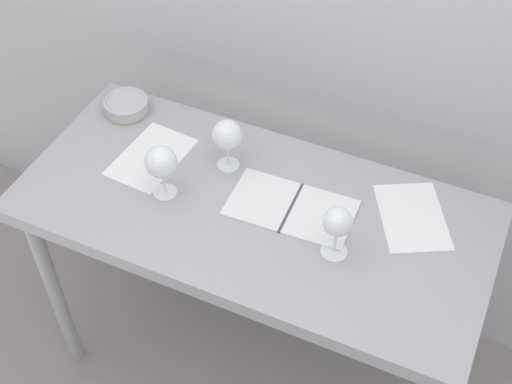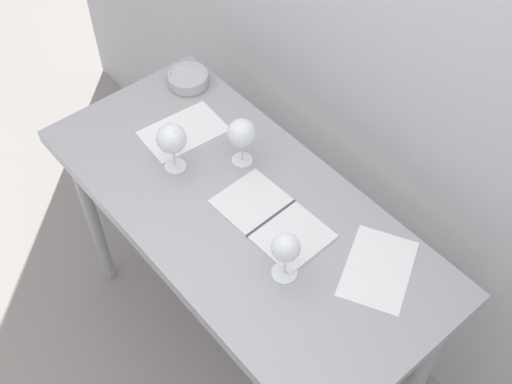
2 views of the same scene
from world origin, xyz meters
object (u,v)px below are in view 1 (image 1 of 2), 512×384
(open_notebook, at_px, (291,208))
(tasting_bowl, at_px, (126,105))
(wine_glass_near_right, at_px, (338,223))
(tasting_sheet_upper, at_px, (151,157))
(wine_glass_near_left, at_px, (161,163))
(tasting_sheet_lower, at_px, (412,217))
(wine_glass_far_left, at_px, (227,136))

(open_notebook, bearing_deg, tasting_bowl, 162.63)
(wine_glass_near_right, distance_m, tasting_sheet_upper, 0.67)
(wine_glass_near_left, height_order, wine_glass_near_right, wine_glass_near_left)
(wine_glass_near_left, xyz_separation_m, tasting_sheet_lower, (0.70, 0.21, -0.12))
(tasting_sheet_upper, distance_m, tasting_bowl, 0.25)
(wine_glass_far_left, xyz_separation_m, tasting_sheet_lower, (0.58, 0.03, -0.12))
(wine_glass_far_left, height_order, tasting_sheet_lower, wine_glass_far_left)
(wine_glass_near_right, relative_size, tasting_sheet_lower, 0.64)
(wine_glass_near_right, bearing_deg, tasting_bowl, 161.54)
(wine_glass_near_left, distance_m, tasting_sheet_upper, 0.20)
(wine_glass_near_right, bearing_deg, tasting_sheet_lower, 52.88)
(wine_glass_far_left, xyz_separation_m, open_notebook, (0.25, -0.09, -0.12))
(tasting_sheet_upper, height_order, tasting_bowl, tasting_bowl)
(tasting_bowl, bearing_deg, wine_glass_near_right, -18.46)
(open_notebook, bearing_deg, wine_glass_near_left, -167.70)
(wine_glass_near_right, relative_size, tasting_sheet_upper, 0.61)
(wine_glass_near_left, relative_size, tasting_bowl, 1.18)
(tasting_sheet_upper, xyz_separation_m, tasting_bowl, (-0.19, 0.16, 0.03))
(open_notebook, distance_m, tasting_sheet_lower, 0.35)
(open_notebook, bearing_deg, wine_glass_far_left, 158.07)
(tasting_bowl, bearing_deg, wine_glass_far_left, -12.35)
(tasting_sheet_lower, height_order, tasting_bowl, tasting_bowl)
(tasting_sheet_lower, bearing_deg, wine_glass_near_left, 168.65)
(wine_glass_near_left, bearing_deg, tasting_bowl, 137.55)
(wine_glass_near_left, relative_size, wine_glass_far_left, 1.01)
(tasting_sheet_upper, bearing_deg, tasting_bowl, 143.90)
(wine_glass_far_left, bearing_deg, wine_glass_near_right, -24.25)
(wine_glass_near_left, distance_m, open_notebook, 0.40)
(wine_glass_near_right, xyz_separation_m, open_notebook, (-0.17, 0.10, -0.12))
(open_notebook, distance_m, tasting_sheet_upper, 0.48)
(wine_glass_near_right, bearing_deg, wine_glass_far_left, 155.75)
(open_notebook, height_order, tasting_sheet_lower, open_notebook)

